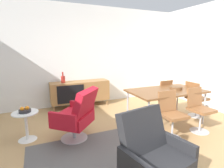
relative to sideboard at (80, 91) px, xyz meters
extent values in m
plane|color=tan|center=(0.05, -2.30, -0.44)|extent=(8.32, 8.32, 0.00)
cube|color=silver|center=(0.05, 0.30, 0.96)|extent=(6.80, 0.12, 2.80)
cube|color=olive|center=(0.00, 0.00, 0.00)|extent=(1.60, 0.44, 0.56)
cube|color=black|center=(-0.30, -0.22, 0.00)|extent=(0.70, 0.01, 0.48)
cylinder|color=olive|center=(-0.74, -0.17, -0.36)|extent=(0.03, 0.03, 0.16)
cylinder|color=olive|center=(0.74, -0.17, -0.36)|extent=(0.03, 0.03, 0.16)
cylinder|color=olive|center=(-0.74, 0.17, -0.36)|extent=(0.03, 0.03, 0.16)
cylinder|color=olive|center=(0.74, 0.17, -0.36)|extent=(0.03, 0.03, 0.16)
cylinder|color=maroon|center=(-0.45, 0.00, 0.37)|extent=(0.11, 0.11, 0.18)
cylinder|color=maroon|center=(-0.45, 0.00, 0.51)|extent=(0.04, 0.04, 0.11)
cube|color=brown|center=(1.43, -1.85, 0.28)|extent=(1.60, 0.90, 0.04)
cylinder|color=#B7B7BC|center=(0.71, -2.24, -0.09)|extent=(0.04, 0.04, 0.70)
cylinder|color=#B7B7BC|center=(2.15, -2.24, -0.09)|extent=(0.04, 0.04, 0.70)
cylinder|color=#B7B7BC|center=(0.71, -1.46, -0.09)|extent=(0.04, 0.04, 0.70)
cylinder|color=#B7B7BC|center=(2.15, -1.46, -0.09)|extent=(0.04, 0.04, 0.70)
cylinder|color=brown|center=(1.68, -1.87, 0.33)|extent=(0.26, 0.26, 0.06)
cube|color=brown|center=(1.08, -2.47, 0.01)|extent=(0.41, 0.41, 0.05)
cube|color=brown|center=(1.09, -2.29, 0.23)|extent=(0.38, 0.10, 0.38)
cylinder|color=#B7B7BC|center=(1.08, -2.47, -0.23)|extent=(0.04, 0.04, 0.42)
cylinder|color=#B7B7BC|center=(1.08, -2.47, -0.43)|extent=(0.36, 0.36, 0.01)
cube|color=brown|center=(1.78, -1.23, 0.01)|extent=(0.43, 0.43, 0.05)
cube|color=brown|center=(1.80, -1.41, 0.23)|extent=(0.39, 0.11, 0.38)
cylinder|color=#B7B7BC|center=(1.78, -1.23, -0.23)|extent=(0.04, 0.04, 0.42)
cylinder|color=#B7B7BC|center=(1.78, -1.23, -0.43)|extent=(0.36, 0.36, 0.01)
cube|color=brown|center=(1.78, -2.47, 0.01)|extent=(0.41, 0.41, 0.05)
cube|color=brown|center=(1.78, -2.29, 0.23)|extent=(0.38, 0.10, 0.38)
cylinder|color=#B7B7BC|center=(1.78, -2.47, -0.23)|extent=(0.04, 0.04, 0.42)
cylinder|color=#B7B7BC|center=(1.78, -2.47, -0.43)|extent=(0.36, 0.36, 0.01)
cube|color=brown|center=(2.38, -1.85, 0.01)|extent=(0.40, 0.40, 0.05)
cube|color=brown|center=(2.20, -1.85, 0.23)|extent=(0.09, 0.38, 0.38)
cylinder|color=#B7B7BC|center=(2.38, -1.85, -0.23)|extent=(0.04, 0.04, 0.42)
cylinder|color=#B7B7BC|center=(2.38, -1.85, -0.43)|extent=(0.36, 0.36, 0.01)
cube|color=red|center=(-0.55, -1.75, -0.06)|extent=(0.82, 0.82, 0.20)
cube|color=red|center=(-0.37, -1.91, 0.25)|extent=(0.60, 0.62, 0.51)
cube|color=red|center=(-0.32, -1.50, 0.02)|extent=(0.41, 0.38, 0.28)
cube|color=red|center=(-0.77, -1.99, 0.02)|extent=(0.41, 0.38, 0.28)
cylinder|color=#B7B7BC|center=(-0.55, -1.75, -0.30)|extent=(0.06, 0.06, 0.28)
cylinder|color=#B7B7BC|center=(-0.55, -1.75, -0.43)|extent=(0.48, 0.48, 0.02)
cube|color=#262628|center=(0.02, -3.39, -0.06)|extent=(0.70, 0.67, 0.20)
cube|color=#262628|center=(-0.02, -3.15, 0.25)|extent=(0.64, 0.38, 0.51)
cube|color=#262628|center=(0.35, -3.32, 0.02)|extent=(0.16, 0.51, 0.28)
cylinder|color=white|center=(-1.33, -1.45, 0.07)|extent=(0.44, 0.44, 0.02)
cylinder|color=white|center=(-1.33, -1.45, -0.19)|extent=(0.05, 0.05, 0.50)
cone|color=white|center=(-1.33, -1.45, -0.43)|extent=(0.32, 0.32, 0.02)
cylinder|color=#262628|center=(-1.33, -1.45, 0.11)|extent=(0.20, 0.20, 0.05)
sphere|color=orange|center=(-1.29, -1.44, 0.15)|extent=(0.07, 0.07, 0.07)
sphere|color=orange|center=(-1.37, -1.46, 0.15)|extent=(0.07, 0.07, 0.07)
cube|color=#595654|center=(-0.26, -2.57, -0.44)|extent=(2.20, 1.70, 0.01)
camera|label=1|loc=(-1.11, -4.75, 1.18)|focal=28.31mm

